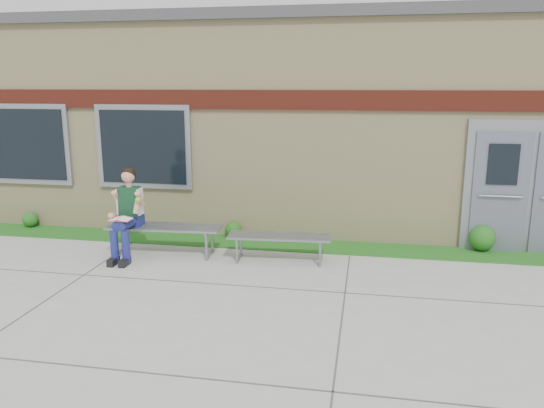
# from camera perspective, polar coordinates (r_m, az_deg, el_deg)

# --- Properties ---
(ground) EXTENTS (80.00, 80.00, 0.00)m
(ground) POSITION_cam_1_polar(r_m,az_deg,el_deg) (7.29, -0.33, -10.49)
(ground) COLOR #9E9E99
(ground) RESTS_ON ground
(grass_strip) EXTENTS (16.00, 0.80, 0.02)m
(grass_strip) POSITION_cam_1_polar(r_m,az_deg,el_deg) (9.70, 2.52, -4.44)
(grass_strip) COLOR #175216
(grass_strip) RESTS_ON ground
(school_building) EXTENTS (16.20, 6.22, 4.20)m
(school_building) POSITION_cam_1_polar(r_m,az_deg,el_deg) (12.65, 4.75, 9.24)
(school_building) COLOR beige
(school_building) RESTS_ON ground
(bench_left) EXTENTS (1.98, 0.66, 0.51)m
(bench_left) POSITION_cam_1_polar(r_m,az_deg,el_deg) (9.29, -11.48, -3.01)
(bench_left) COLOR gray
(bench_left) RESTS_ON ground
(bench_right) EXTENTS (1.72, 0.57, 0.44)m
(bench_right) POSITION_cam_1_polar(r_m,az_deg,el_deg) (8.77, 0.79, -4.04)
(bench_right) COLOR gray
(bench_right) RESTS_ON ground
(girl) EXTENTS (0.55, 0.90, 1.51)m
(girl) POSITION_cam_1_polar(r_m,az_deg,el_deg) (9.21, -15.33, -0.80)
(girl) COLOR navy
(girl) RESTS_ON ground
(shrub_west) EXTENTS (0.31, 0.31, 0.31)m
(shrub_west) POSITION_cam_1_polar(r_m,az_deg,el_deg) (11.91, -24.56, -1.52)
(shrub_west) COLOR #175216
(shrub_west) RESTS_ON grass_strip
(shrub_mid) EXTENTS (0.31, 0.31, 0.31)m
(shrub_mid) POSITION_cam_1_polar(r_m,az_deg,el_deg) (10.11, -4.19, -2.76)
(shrub_mid) COLOR #175216
(shrub_mid) RESTS_ON grass_strip
(shrub_east) EXTENTS (0.46, 0.46, 0.46)m
(shrub_east) POSITION_cam_1_polar(r_m,az_deg,el_deg) (9.99, 21.67, -3.41)
(shrub_east) COLOR #175216
(shrub_east) RESTS_ON grass_strip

